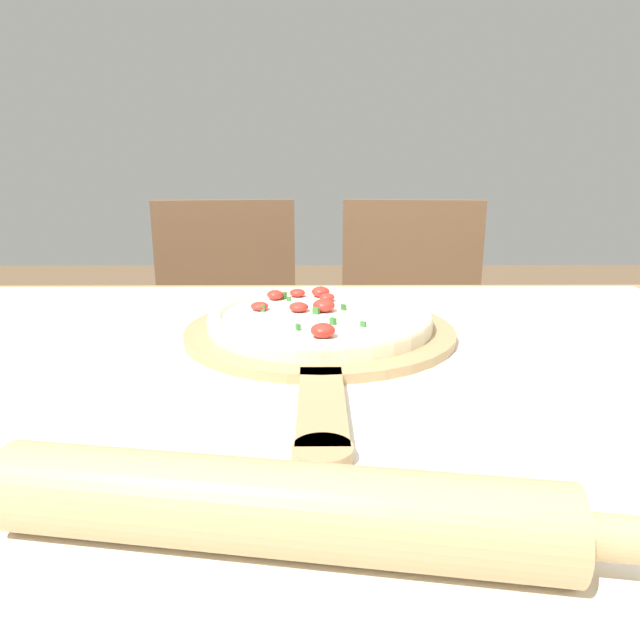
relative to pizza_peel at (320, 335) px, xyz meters
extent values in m
cube|color=#A87F51|center=(-0.02, -0.10, -0.03)|extent=(1.31, 0.95, 0.03)
cylinder|color=#A87F51|center=(-0.62, 0.32, -0.41)|extent=(0.06, 0.06, 0.73)
cylinder|color=#A87F51|center=(0.58, 0.32, -0.41)|extent=(0.06, 0.06, 0.73)
cube|color=white|center=(-0.02, -0.10, -0.01)|extent=(1.23, 0.87, 0.00)
cylinder|color=tan|center=(0.00, 0.02, 0.00)|extent=(0.36, 0.36, 0.01)
cube|color=tan|center=(0.00, -0.23, 0.00)|extent=(0.04, 0.18, 0.01)
cylinder|color=tan|center=(0.00, -0.32, 0.00)|extent=(0.05, 0.05, 0.01)
cylinder|color=beige|center=(0.00, 0.02, 0.01)|extent=(0.30, 0.30, 0.02)
torus|color=beige|center=(0.00, 0.02, 0.02)|extent=(0.30, 0.30, 0.02)
cylinder|color=white|center=(0.00, 0.02, 0.02)|extent=(0.26, 0.26, 0.00)
ellipsoid|color=red|center=(-0.03, 0.12, 0.03)|extent=(0.02, 0.02, 0.01)
ellipsoid|color=red|center=(0.00, 0.12, 0.03)|extent=(0.03, 0.03, 0.02)
ellipsoid|color=red|center=(0.00, -0.09, 0.03)|extent=(0.03, 0.03, 0.02)
ellipsoid|color=red|center=(0.01, 0.09, 0.03)|extent=(0.02, 0.02, 0.01)
ellipsoid|color=red|center=(-0.08, 0.04, 0.03)|extent=(0.02, 0.02, 0.01)
ellipsoid|color=red|center=(-0.03, 0.03, 0.03)|extent=(0.03, 0.03, 0.01)
ellipsoid|color=red|center=(0.01, 0.03, 0.03)|extent=(0.03, 0.03, 0.02)
ellipsoid|color=red|center=(-0.07, 0.10, 0.03)|extent=(0.02, 0.02, 0.01)
cube|color=#387533|center=(-0.03, -0.06, 0.03)|extent=(0.01, 0.01, 0.01)
cube|color=#387533|center=(-0.08, 0.03, 0.03)|extent=(0.01, 0.01, 0.01)
cube|color=#387533|center=(0.03, 0.04, 0.03)|extent=(0.01, 0.01, 0.01)
cube|color=#387533|center=(-0.01, 0.02, 0.03)|extent=(0.01, 0.01, 0.01)
cube|color=#387533|center=(-0.05, 0.09, 0.03)|extent=(0.01, 0.00, 0.01)
cube|color=#387533|center=(0.05, -0.05, 0.03)|extent=(0.01, 0.01, 0.01)
cube|color=#387533|center=(0.02, -0.03, 0.03)|extent=(0.01, 0.01, 0.01)
cube|color=#387533|center=(-0.05, 0.11, 0.03)|extent=(0.01, 0.01, 0.01)
cylinder|color=tan|center=(-0.03, -0.43, 0.02)|extent=(0.35, 0.11, 0.06)
cylinder|color=tan|center=(0.16, -0.46, 0.02)|extent=(0.05, 0.03, 0.03)
cube|color=brown|center=(-0.23, 0.65, -0.33)|extent=(0.44, 0.44, 0.02)
cube|color=brown|center=(-0.25, 0.83, -0.09)|extent=(0.38, 0.08, 0.44)
cylinder|color=brown|center=(-0.38, 0.48, -0.55)|extent=(0.04, 0.04, 0.43)
cylinder|color=brown|center=(-0.06, 0.51, -0.55)|extent=(0.04, 0.04, 0.43)
cylinder|color=brown|center=(-0.41, 0.79, -0.55)|extent=(0.04, 0.04, 0.43)
cylinder|color=brown|center=(-0.09, 0.83, -0.55)|extent=(0.04, 0.04, 0.43)
cube|color=brown|center=(0.24, 0.65, -0.33)|extent=(0.44, 0.44, 0.02)
cube|color=brown|center=(0.26, 0.83, -0.09)|extent=(0.38, 0.08, 0.44)
cylinder|color=brown|center=(0.06, 0.51, -0.55)|extent=(0.04, 0.04, 0.43)
cylinder|color=brown|center=(0.38, 0.48, -0.55)|extent=(0.04, 0.04, 0.43)
cylinder|color=brown|center=(0.10, 0.83, -0.55)|extent=(0.04, 0.04, 0.43)
cylinder|color=brown|center=(0.42, 0.79, -0.55)|extent=(0.04, 0.04, 0.43)
camera|label=1|loc=(0.00, -0.73, 0.22)|focal=32.00mm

